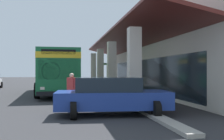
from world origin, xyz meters
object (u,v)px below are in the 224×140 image
(transit_bus, at_px, (57,69))
(potted_palm, at_px, (107,80))
(parked_sedan_blue, at_px, (111,96))
(pedestrian, at_px, (72,88))

(transit_bus, distance_m, potted_palm, 9.42)
(transit_bus, height_order, parked_sedan_blue, transit_bus)
(transit_bus, bearing_deg, parked_sedan_blue, 12.72)
(parked_sedan_blue, distance_m, potted_palm, 18.82)
(transit_bus, bearing_deg, pedestrian, 6.91)
(potted_palm, bearing_deg, transit_bus, -33.47)
(pedestrian, xyz_separation_m, potted_palm, (-15.78, 4.19, -0.19))
(transit_bus, xyz_separation_m, pedestrian, (7.99, 0.97, -0.95))
(potted_palm, bearing_deg, parked_sedan_blue, -8.28)
(parked_sedan_blue, bearing_deg, potted_palm, 171.72)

